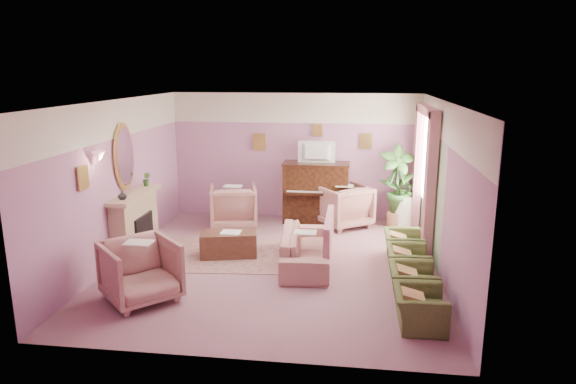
# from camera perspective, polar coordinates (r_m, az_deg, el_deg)

# --- Properties ---
(floor) EXTENTS (5.50, 6.00, 0.01)m
(floor) POSITION_cam_1_polar(r_m,az_deg,el_deg) (8.98, -1.46, -8.08)
(floor) COLOR #8C5C69
(floor) RESTS_ON ground
(ceiling) EXTENTS (5.50, 6.00, 0.01)m
(ceiling) POSITION_cam_1_polar(r_m,az_deg,el_deg) (8.37, -1.58, 10.06)
(ceiling) COLOR white
(ceiling) RESTS_ON wall_back
(wall_back) EXTENTS (5.50, 0.02, 2.80)m
(wall_back) POSITION_cam_1_polar(r_m,az_deg,el_deg) (11.48, 0.79, 3.96)
(wall_back) COLOR #8B6293
(wall_back) RESTS_ON floor
(wall_front) EXTENTS (5.50, 0.02, 2.80)m
(wall_front) POSITION_cam_1_polar(r_m,az_deg,el_deg) (5.73, -6.17, -5.92)
(wall_front) COLOR #8B6293
(wall_front) RESTS_ON floor
(wall_left) EXTENTS (0.02, 6.00, 2.80)m
(wall_left) POSITION_cam_1_polar(r_m,az_deg,el_deg) (9.38, -18.36, 1.12)
(wall_left) COLOR #8B6293
(wall_left) RESTS_ON floor
(wall_right) EXTENTS (0.02, 6.00, 2.80)m
(wall_right) POSITION_cam_1_polar(r_m,az_deg,el_deg) (8.59, 16.92, 0.12)
(wall_right) COLOR #8B6293
(wall_right) RESTS_ON floor
(picture_rail_band) EXTENTS (5.50, 0.01, 0.65)m
(picture_rail_band) POSITION_cam_1_polar(r_m,az_deg,el_deg) (11.34, 0.80, 9.31)
(picture_rail_band) COLOR beige
(picture_rail_band) RESTS_ON wall_back
(stripe_panel) EXTENTS (0.01, 3.00, 2.15)m
(stripe_panel) POSITION_cam_1_polar(r_m,az_deg,el_deg) (9.91, 15.53, 0.01)
(stripe_panel) COLOR #A9BB94
(stripe_panel) RESTS_ON wall_right
(fireplace_surround) EXTENTS (0.30, 1.40, 1.10)m
(fireplace_surround) POSITION_cam_1_polar(r_m,az_deg,el_deg) (9.70, -16.63, -3.56)
(fireplace_surround) COLOR tan
(fireplace_surround) RESTS_ON floor
(fireplace_inset) EXTENTS (0.18, 0.72, 0.68)m
(fireplace_inset) POSITION_cam_1_polar(r_m,az_deg,el_deg) (9.70, -16.03, -4.44)
(fireplace_inset) COLOR black
(fireplace_inset) RESTS_ON floor
(fire_ember) EXTENTS (0.06, 0.54, 0.10)m
(fire_ember) POSITION_cam_1_polar(r_m,az_deg,el_deg) (9.74, -15.74, -5.47)
(fire_ember) COLOR #FF3B07
(fire_ember) RESTS_ON floor
(mantel_shelf) EXTENTS (0.40, 1.55, 0.07)m
(mantel_shelf) POSITION_cam_1_polar(r_m,az_deg,el_deg) (9.54, -16.69, -0.30)
(mantel_shelf) COLOR tan
(mantel_shelf) RESTS_ON fireplace_surround
(hearth) EXTENTS (0.55, 1.50, 0.02)m
(hearth) POSITION_cam_1_polar(r_m,az_deg,el_deg) (9.79, -15.34, -6.64)
(hearth) COLOR tan
(hearth) RESTS_ON floor
(mirror_frame) EXTENTS (0.04, 0.72, 1.20)m
(mirror_frame) POSITION_cam_1_polar(r_m,az_deg,el_deg) (9.47, -17.74, 3.73)
(mirror_frame) COLOR tan
(mirror_frame) RESTS_ON wall_left
(mirror_glass) EXTENTS (0.01, 0.60, 1.06)m
(mirror_glass) POSITION_cam_1_polar(r_m,az_deg,el_deg) (9.46, -17.61, 3.73)
(mirror_glass) COLOR white
(mirror_glass) RESTS_ON wall_left
(sconce_shade) EXTENTS (0.20, 0.20, 0.16)m
(sconce_shade) POSITION_cam_1_polar(r_m,az_deg,el_deg) (8.48, -20.30, 3.70)
(sconce_shade) COLOR #DA9A8B
(sconce_shade) RESTS_ON wall_left
(piano) EXTENTS (1.40, 0.60, 1.30)m
(piano) POSITION_cam_1_polar(r_m,az_deg,el_deg) (11.27, 3.12, -0.13)
(piano) COLOR black
(piano) RESTS_ON floor
(piano_keyshelf) EXTENTS (1.30, 0.12, 0.06)m
(piano_keyshelf) POSITION_cam_1_polar(r_m,az_deg,el_deg) (10.92, 2.98, -0.20)
(piano_keyshelf) COLOR black
(piano_keyshelf) RESTS_ON piano
(piano_keys) EXTENTS (1.20, 0.08, 0.02)m
(piano_keys) POSITION_cam_1_polar(r_m,az_deg,el_deg) (10.91, 2.99, 0.00)
(piano_keys) COLOR silver
(piano_keys) RESTS_ON piano
(piano_top) EXTENTS (1.45, 0.65, 0.04)m
(piano_top) POSITION_cam_1_polar(r_m,az_deg,el_deg) (11.14, 3.16, 3.17)
(piano_top) COLOR black
(piano_top) RESTS_ON piano
(television) EXTENTS (0.80, 0.12, 0.48)m
(television) POSITION_cam_1_polar(r_m,az_deg,el_deg) (11.04, 3.16, 4.60)
(television) COLOR black
(television) RESTS_ON piano
(print_back_left) EXTENTS (0.30, 0.03, 0.38)m
(print_back_left) POSITION_cam_1_polar(r_m,az_deg,el_deg) (11.51, -3.20, 5.57)
(print_back_left) COLOR tan
(print_back_left) RESTS_ON wall_back
(print_back_right) EXTENTS (0.26, 0.03, 0.34)m
(print_back_right) POSITION_cam_1_polar(r_m,az_deg,el_deg) (11.31, 8.63, 5.61)
(print_back_right) COLOR tan
(print_back_right) RESTS_ON wall_back
(print_back_mid) EXTENTS (0.22, 0.03, 0.26)m
(print_back_mid) POSITION_cam_1_polar(r_m,az_deg,el_deg) (11.31, 3.31, 6.86)
(print_back_mid) COLOR tan
(print_back_mid) RESTS_ON wall_back
(print_left_wall) EXTENTS (0.03, 0.28, 0.36)m
(print_left_wall) POSITION_cam_1_polar(r_m,az_deg,el_deg) (8.26, -21.82, 1.50)
(print_left_wall) COLOR tan
(print_left_wall) RESTS_ON wall_left
(window_blind) EXTENTS (0.03, 1.40, 1.80)m
(window_blind) POSITION_cam_1_polar(r_m,az_deg,el_deg) (10.03, 15.36, 3.82)
(window_blind) COLOR silver
(window_blind) RESTS_ON wall_right
(curtain_left) EXTENTS (0.16, 0.34, 2.60)m
(curtain_left) POSITION_cam_1_polar(r_m,az_deg,el_deg) (9.20, 15.46, 0.44)
(curtain_left) COLOR #AC6571
(curtain_left) RESTS_ON floor
(curtain_right) EXTENTS (0.16, 0.34, 2.60)m
(curtain_right) POSITION_cam_1_polar(r_m,az_deg,el_deg) (10.98, 14.18, 2.58)
(curtain_right) COLOR #AC6571
(curtain_right) RESTS_ON floor
(pelmet) EXTENTS (0.16, 2.20, 0.16)m
(pelmet) POSITION_cam_1_polar(r_m,az_deg,el_deg) (9.92, 15.20, 8.75)
(pelmet) COLOR #AC6571
(pelmet) RESTS_ON wall_right
(mantel_plant) EXTENTS (0.16, 0.16, 0.28)m
(mantel_plant) POSITION_cam_1_polar(r_m,az_deg,el_deg) (9.99, -15.44, 1.39)
(mantel_plant) COLOR #2D5C23
(mantel_plant) RESTS_ON mantel_shelf
(mantel_vase) EXTENTS (0.16, 0.16, 0.16)m
(mantel_vase) POSITION_cam_1_polar(r_m,az_deg,el_deg) (9.07, -17.95, -0.37)
(mantel_vase) COLOR beige
(mantel_vase) RESTS_ON mantel_shelf
(area_rug) EXTENTS (2.64, 2.00, 0.01)m
(area_rug) POSITION_cam_1_polar(r_m,az_deg,el_deg) (9.47, -6.28, -6.94)
(area_rug) COLOR #8A5E59
(area_rug) RESTS_ON floor
(coffee_table) EXTENTS (1.09, 0.71, 0.45)m
(coffee_table) POSITION_cam_1_polar(r_m,az_deg,el_deg) (9.36, -6.63, -5.78)
(coffee_table) COLOR #4F2E1E
(coffee_table) RESTS_ON floor
(table_paper) EXTENTS (0.35, 0.28, 0.01)m
(table_paper) POSITION_cam_1_polar(r_m,az_deg,el_deg) (9.28, -6.36, -4.45)
(table_paper) COLOR white
(table_paper) RESTS_ON coffee_table
(sofa) EXTENTS (0.67, 2.02, 0.82)m
(sofa) POSITION_cam_1_polar(r_m,az_deg,el_deg) (8.87, 1.93, -5.54)
(sofa) COLOR #AB756D
(sofa) RESTS_ON floor
(sofa_throw) EXTENTS (0.10, 1.53, 0.56)m
(sofa_throw) POSITION_cam_1_polar(r_m,az_deg,el_deg) (8.78, 4.54, -4.46)
(sofa_throw) COLOR #AC6571
(sofa_throw) RESTS_ON sofa
(floral_armchair_left) EXTENTS (0.96, 0.96, 1.00)m
(floral_armchair_left) POSITION_cam_1_polar(r_m,az_deg,el_deg) (11.01, -6.09, -1.32)
(floral_armchair_left) COLOR #AB756D
(floral_armchair_left) RESTS_ON floor
(floral_armchair_right) EXTENTS (0.96, 0.96, 1.00)m
(floral_armchair_right) POSITION_cam_1_polar(r_m,az_deg,el_deg) (11.04, 6.25, -1.28)
(floral_armchair_right) COLOR #AB756D
(floral_armchair_right) RESTS_ON floor
(floral_armchair_front) EXTENTS (0.96, 0.96, 1.00)m
(floral_armchair_front) POSITION_cam_1_polar(r_m,az_deg,el_deg) (7.78, -16.08, -8.12)
(floral_armchair_front) COLOR #AB756D
(floral_armchair_front) RESTS_ON floor
(olive_chair_a) EXTENTS (0.54, 0.78, 0.67)m
(olive_chair_a) POSITION_cam_1_polar(r_m,az_deg,el_deg) (7.06, 14.42, -11.79)
(olive_chair_a) COLOR #495526
(olive_chair_a) RESTS_ON floor
(olive_chair_b) EXTENTS (0.54, 0.78, 0.67)m
(olive_chair_b) POSITION_cam_1_polar(r_m,az_deg,el_deg) (7.80, 13.72, -9.24)
(olive_chair_b) COLOR #495526
(olive_chair_b) RESTS_ON floor
(olive_chair_c) EXTENTS (0.54, 0.78, 0.67)m
(olive_chair_c) POSITION_cam_1_polar(r_m,az_deg,el_deg) (8.56, 13.14, -7.14)
(olive_chair_c) COLOR #495526
(olive_chair_c) RESTS_ON floor
(olive_chair_d) EXTENTS (0.54, 0.78, 0.67)m
(olive_chair_d) POSITION_cam_1_polar(r_m,az_deg,el_deg) (9.33, 12.67, -5.38)
(olive_chair_d) COLOR #495526
(olive_chair_d) RESTS_ON floor
(side_table) EXTENTS (0.52, 0.52, 0.70)m
(side_table) POSITION_cam_1_polar(r_m,az_deg,el_deg) (11.22, 12.57, -2.09)
(side_table) COLOR silver
(side_table) RESTS_ON floor
(side_plant_big) EXTENTS (0.30, 0.30, 0.34)m
(side_plant_big) POSITION_cam_1_polar(r_m,az_deg,el_deg) (11.10, 12.71, 0.50)
(side_plant_big) COLOR #2D5C23
(side_plant_big) RESTS_ON side_table
(side_plant_small) EXTENTS (0.16, 0.16, 0.28)m
(side_plant_small) POSITION_cam_1_polar(r_m,az_deg,el_deg) (11.02, 13.37, 0.21)
(side_plant_small) COLOR #2D5C23
(side_plant_small) RESTS_ON side_table
(palm_pot) EXTENTS (0.34, 0.34, 0.34)m
(palm_pot) POSITION_cam_1_polar(r_m,az_deg,el_deg) (11.18, 11.79, -3.07)
(palm_pot) COLOR #9A6C46
(palm_pot) RESTS_ON floor
(palm_plant) EXTENTS (0.76, 0.76, 1.44)m
(palm_plant) POSITION_cam_1_polar(r_m,az_deg,el_deg) (10.97, 12.01, 1.40)
(palm_plant) COLOR #2D5C23
(palm_plant) RESTS_ON palm_pot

